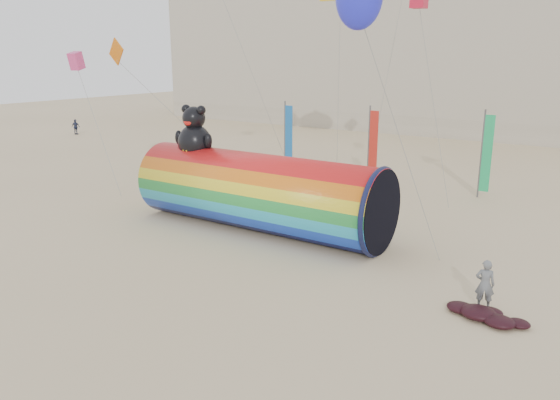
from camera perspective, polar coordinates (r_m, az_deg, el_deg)
The scene contains 6 objects.
ground at distance 22.44m, azimuth -3.22°, elevation -6.57°, with size 160.00×160.00×0.00m, color #CCB58C.
hotel_building at distance 67.28m, azimuth 12.85°, elevation 16.37°, with size 60.40×15.40×20.60m.
windsock_assembly at distance 26.14m, azimuth -2.23°, elevation 1.05°, with size 12.76×3.88×5.88m.
kite_handler at distance 19.49m, azimuth 20.62°, elevation -8.25°, with size 0.63×0.41×1.72m, color slate.
fabric_bundle at distance 19.00m, azimuth 20.61°, elevation -11.15°, with size 2.62×1.35×0.41m.
festival_banners at distance 35.10m, azimuth 10.03°, elevation 5.56°, with size 13.43×1.57×5.20m.
Camera 1 is at (12.64, -16.62, 8.22)m, focal length 35.00 mm.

